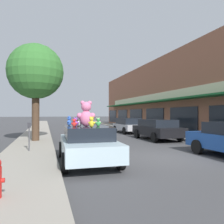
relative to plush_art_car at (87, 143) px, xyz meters
name	(u,v)px	position (x,y,z in m)	size (l,w,h in m)	color
ground_plane	(162,158)	(3.15, 0.02, -0.73)	(260.00, 260.00, 0.00)	#424244
sidewalk_near	(24,164)	(-2.20, 0.02, -0.66)	(2.26, 90.00, 0.15)	gray
storefront_row	(216,95)	(15.31, 10.24, 3.06)	(12.65, 40.06, 7.60)	#9E6047
plush_art_car	(87,143)	(0.00, 0.00, 0.00)	(2.11, 4.30, 1.36)	#ADC6D1
teddy_bear_giant	(86,114)	(-0.05, -0.03, 1.09)	(0.71, 0.45, 0.96)	pink
teddy_bear_brown	(87,123)	(0.02, 0.26, 0.73)	(0.16, 0.13, 0.22)	olive
teddy_bear_white	(80,121)	(-0.27, 0.12, 0.81)	(0.22, 0.29, 0.38)	white
teddy_bear_yellow	(92,122)	(0.02, -0.69, 0.81)	(0.25, 0.25, 0.37)	yellow
teddy_bear_green	(98,122)	(0.38, -0.18, 0.77)	(0.22, 0.14, 0.31)	green
teddy_bear_red	(74,123)	(-0.52, -0.21, 0.77)	(0.21, 0.13, 0.29)	red
teddy_bear_cream	(98,122)	(0.46, 0.23, 0.78)	(0.24, 0.18, 0.32)	beige
teddy_bear_blue	(69,121)	(-0.62, 0.54, 0.81)	(0.21, 0.29, 0.38)	blue
teddy_bear_purple	(75,122)	(-0.45, -0.09, 0.79)	(0.25, 0.18, 0.34)	purple
teddy_bear_orange	(78,122)	(-0.22, 0.87, 0.76)	(0.16, 0.20, 0.27)	orange
parked_car_far_center	(157,129)	(6.04, 5.67, 0.04)	(2.11, 4.37, 1.42)	black
parked_car_far_right	(128,125)	(6.04, 11.28, 0.04)	(1.94, 4.30, 1.42)	#B7B7BC
street_tree	(36,72)	(-2.09, 6.38, 3.71)	(3.44, 3.44, 6.05)	#473323
parking_meter	(29,133)	(-2.20, 2.43, 0.23)	(0.14, 0.10, 1.27)	#4C4C51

